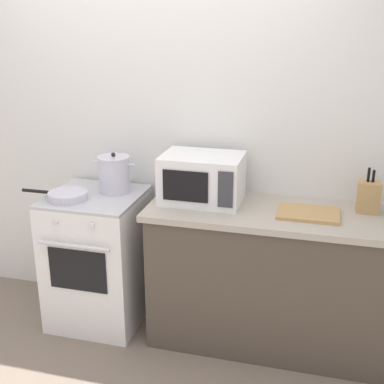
% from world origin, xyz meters
% --- Properties ---
extents(ground_plane, '(10.00, 10.00, 0.00)m').
position_xyz_m(ground_plane, '(0.00, 0.00, 0.00)').
color(ground_plane, '#7A6B5B').
extents(back_wall, '(4.40, 0.10, 2.50)m').
position_xyz_m(back_wall, '(0.30, 0.97, 1.25)').
color(back_wall, silver).
rests_on(back_wall, ground_plane).
extents(lower_cabinet_right, '(1.64, 0.56, 0.88)m').
position_xyz_m(lower_cabinet_right, '(0.90, 0.62, 0.44)').
color(lower_cabinet_right, '#4C4238').
rests_on(lower_cabinet_right, ground_plane).
extents(countertop_right, '(1.70, 0.60, 0.04)m').
position_xyz_m(countertop_right, '(0.90, 0.62, 0.90)').
color(countertop_right, '#ADA393').
rests_on(countertop_right, lower_cabinet_right).
extents(stove, '(0.60, 0.64, 0.92)m').
position_xyz_m(stove, '(-0.35, 0.60, 0.46)').
color(stove, white).
rests_on(stove, ground_plane).
extents(stock_pot, '(0.29, 0.21, 0.27)m').
position_xyz_m(stock_pot, '(-0.24, 0.70, 1.04)').
color(stock_pot, silver).
rests_on(stock_pot, stove).
extents(frying_pan, '(0.45, 0.25, 0.05)m').
position_xyz_m(frying_pan, '(-0.48, 0.48, 0.95)').
color(frying_pan, silver).
rests_on(frying_pan, stove).
extents(microwave, '(0.50, 0.37, 0.30)m').
position_xyz_m(microwave, '(0.36, 0.68, 1.07)').
color(microwave, white).
rests_on(microwave, countertop_right).
extents(cutting_board, '(0.36, 0.26, 0.02)m').
position_xyz_m(cutting_board, '(1.03, 0.60, 0.93)').
color(cutting_board, tan).
rests_on(cutting_board, countertop_right).
extents(knife_block, '(0.13, 0.10, 0.27)m').
position_xyz_m(knife_block, '(1.37, 0.74, 1.02)').
color(knife_block, tan).
rests_on(knife_block, countertop_right).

